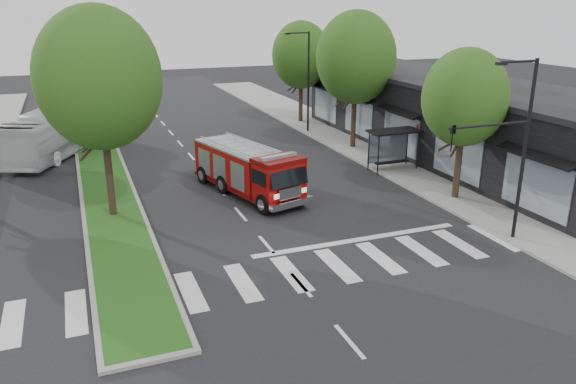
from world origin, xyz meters
name	(u,v)px	position (x,y,z in m)	size (l,w,h in m)	color
ground	(266,245)	(0.00, 0.00, 0.00)	(140.00, 140.00, 0.00)	black
sidewalk_right	(393,160)	(12.50, 10.00, 0.07)	(5.00, 80.00, 0.15)	gray
median	(99,156)	(-6.00, 18.00, 0.08)	(3.00, 50.00, 0.15)	gray
storefront_row	(452,119)	(17.00, 10.00, 2.50)	(8.00, 30.00, 5.00)	black
bus_shelter	(393,139)	(11.20, 8.15, 2.04)	(3.20, 1.60, 2.61)	black
tree_right_near	(465,98)	(11.50, 2.00, 5.51)	(4.40, 4.40, 8.05)	black
tree_right_mid	(356,58)	(11.50, 14.00, 6.49)	(5.60, 5.60, 9.72)	black
tree_right_far	(301,55)	(11.50, 24.00, 5.84)	(5.00, 5.00, 8.73)	black
tree_median_near	(99,78)	(-6.00, 6.00, 6.81)	(5.80, 5.80, 10.16)	black
tree_median_far	(87,59)	(-6.00, 20.00, 6.49)	(5.60, 5.60, 9.72)	black
streetlight_right_near	(510,140)	(9.61, -3.50, 4.67)	(4.08, 0.22, 8.00)	black
streetlight_right_far	(307,77)	(10.35, 20.00, 4.48)	(2.11, 0.20, 8.00)	black
fire_engine	(248,170)	(1.33, 6.95, 1.37)	(4.53, 8.59, 2.86)	#5B0504
city_bus	(57,132)	(-8.50, 19.98, 1.61)	(2.70, 11.53, 3.21)	silver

